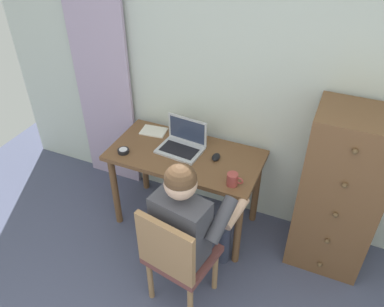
{
  "coord_description": "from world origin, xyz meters",
  "views": [
    {
      "loc": [
        0.53,
        -0.39,
        2.54
      ],
      "look_at": [
        -0.39,
        1.73,
        0.83
      ],
      "focal_mm": 36.36,
      "sensor_mm": 36.0,
      "label": 1
    }
  ],
  "objects": [
    {
      "name": "person_seated",
      "position": [
        -0.2,
        1.26,
        0.67
      ],
      "size": [
        0.6,
        0.63,
        1.19
      ],
      "color": "#33384C",
      "rests_on": "ground_plane"
    },
    {
      "name": "laptop",
      "position": [
        -0.54,
        1.88,
        0.78
      ],
      "size": [
        0.36,
        0.28,
        0.24
      ],
      "color": "#B7BABF",
      "rests_on": "desk"
    },
    {
      "name": "desk",
      "position": [
        -0.49,
        1.83,
        0.62
      ],
      "size": [
        1.19,
        0.61,
        0.73
      ],
      "color": "brown",
      "rests_on": "ground_plane"
    },
    {
      "name": "dresser",
      "position": [
        0.67,
        1.92,
        0.66
      ],
      "size": [
        0.54,
        0.47,
        1.32
      ],
      "color": "brown",
      "rests_on": "ground_plane"
    },
    {
      "name": "curtain_panel",
      "position": [
        -1.41,
        2.13,
        1.1
      ],
      "size": [
        0.55,
        0.03,
        2.21
      ],
      "primitive_type": "cube",
      "color": "#B29EBC",
      "rests_on": "ground_plane"
    },
    {
      "name": "computer_mouse",
      "position": [
        -0.25,
        1.86,
        0.75
      ],
      "size": [
        0.07,
        0.1,
        0.03
      ],
      "primitive_type": "ellipsoid",
      "rotation": [
        0.0,
        0.0,
        0.07
      ],
      "color": "black",
      "rests_on": "desk"
    },
    {
      "name": "chair",
      "position": [
        -0.23,
        1.08,
        0.48
      ],
      "size": [
        0.49,
        0.47,
        0.87
      ],
      "color": "brown",
      "rests_on": "ground_plane"
    },
    {
      "name": "desk_clock",
      "position": [
        -0.94,
        1.65,
        0.75
      ],
      "size": [
        0.09,
        0.09,
        0.03
      ],
      "color": "black",
      "rests_on": "desk"
    },
    {
      "name": "coffee_mug",
      "position": [
        -0.04,
        1.63,
        0.78
      ],
      "size": [
        0.12,
        0.08,
        0.09
      ],
      "color": "#9E3D38",
      "rests_on": "desk"
    },
    {
      "name": "notebook_pad",
      "position": [
        -0.87,
        2.0,
        0.74
      ],
      "size": [
        0.23,
        0.17,
        0.01
      ],
      "primitive_type": "cube",
      "rotation": [
        0.0,
        0.0,
        0.12
      ],
      "color": "silver",
      "rests_on": "desk"
    },
    {
      "name": "wall_back",
      "position": [
        0.0,
        2.2,
        1.25
      ],
      "size": [
        4.8,
        0.05,
        2.5
      ],
      "primitive_type": "cube",
      "color": "silver",
      "rests_on": "ground_plane"
    }
  ]
}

